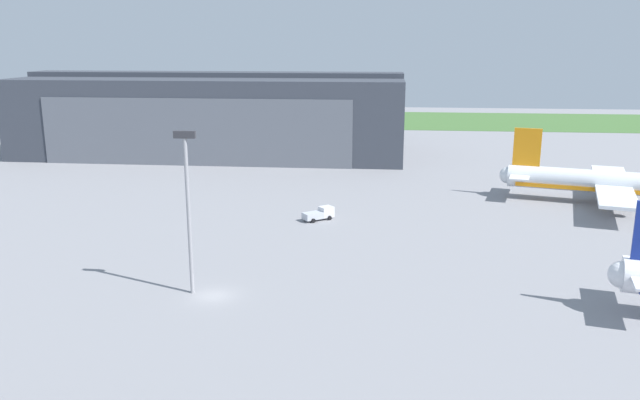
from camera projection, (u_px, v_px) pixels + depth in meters
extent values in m
plane|color=gray|center=(214.00, 296.00, 71.17)|extent=(440.00, 440.00, 0.00)
cube|color=#436C35|center=(336.00, 119.00, 236.45)|extent=(440.00, 56.00, 0.08)
cube|color=#383D47|center=(216.00, 115.00, 163.26)|extent=(95.37, 38.71, 19.37)
cube|color=slate|center=(194.00, 133.00, 144.90)|extent=(72.48, 0.30, 15.50)
cube|color=#383D47|center=(215.00, 74.00, 160.78)|extent=(95.37, 9.29, 1.20)
cylinder|color=silver|center=(618.00, 183.00, 110.29)|extent=(36.68, 13.37, 4.00)
sphere|color=silver|center=(508.00, 175.00, 116.67)|extent=(3.12, 3.12, 3.12)
cube|color=orange|center=(617.00, 189.00, 110.55)|extent=(33.83, 12.64, 0.70)
cube|color=orange|center=(527.00, 147.00, 114.35)|extent=(4.74, 1.62, 6.81)
cube|color=silver|center=(520.00, 177.00, 113.08)|extent=(4.65, 6.27, 0.28)
cube|color=silver|center=(522.00, 171.00, 118.53)|extent=(4.65, 6.27, 0.28)
cube|color=silver|center=(616.00, 197.00, 102.25)|extent=(9.91, 17.33, 0.56)
cube|color=silver|center=(610.00, 175.00, 119.08)|extent=(9.91, 17.33, 0.56)
cylinder|color=gray|center=(620.00, 204.00, 103.50)|extent=(4.24, 3.11, 2.20)
cylinder|color=gray|center=(614.00, 184.00, 117.96)|extent=(4.24, 3.11, 2.20)
cylinder|color=black|center=(607.00, 201.00, 109.62)|extent=(0.56, 0.56, 2.00)
cylinder|color=black|center=(606.00, 196.00, 113.43)|extent=(0.56, 0.56, 2.00)
sphere|color=white|center=(622.00, 275.00, 65.96)|extent=(2.84, 2.84, 2.84)
cube|color=silver|center=(326.00, 212.00, 102.33)|extent=(2.77, 2.73, 1.66)
cube|color=#B7BCC6|center=(313.00, 216.00, 101.06)|extent=(3.57, 3.38, 1.05)
cylinder|color=black|center=(330.00, 218.00, 101.71)|extent=(0.70, 0.64, 0.69)
cylinder|color=black|center=(323.00, 215.00, 103.36)|extent=(0.70, 0.64, 0.69)
cylinder|color=black|center=(313.00, 221.00, 100.08)|extent=(0.70, 0.64, 0.69)
cylinder|color=black|center=(307.00, 218.00, 101.74)|extent=(0.70, 0.64, 0.69)
cylinder|color=#99999E|center=(189.00, 218.00, 70.00)|extent=(0.44, 0.44, 17.73)
cube|color=#333338|center=(185.00, 135.00, 67.76)|extent=(2.40, 0.50, 0.80)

